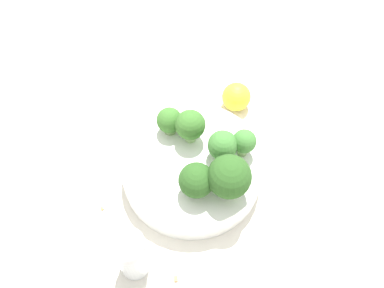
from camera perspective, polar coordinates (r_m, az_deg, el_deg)
ground_plane at (r=0.58m, az=0.00°, el=-4.84°), size 3.00×3.00×0.00m
bowl at (r=0.56m, az=0.00°, el=-3.55°), size 0.21×0.21×0.05m
broccoli_floret_0 at (r=0.47m, az=5.68°, el=-5.07°), size 0.06×0.06×0.07m
broccoli_floret_1 at (r=0.52m, az=4.69°, el=-0.25°), size 0.04×0.04×0.05m
broccoli_floret_2 at (r=0.55m, az=-3.45°, el=3.52°), size 0.04×0.04×0.04m
broccoli_floret_3 at (r=0.48m, az=0.67°, el=-5.61°), size 0.05×0.05×0.05m
broccoli_floret_4 at (r=0.52m, az=7.96°, el=0.31°), size 0.03×0.03×0.05m
broccoli_floret_5 at (r=0.53m, az=-0.26°, el=2.84°), size 0.04×0.04×0.06m
pepper_shaker at (r=0.49m, az=-9.19°, el=-16.38°), size 0.04×0.04×0.08m
lemon_wedge at (r=0.65m, az=6.77°, el=7.15°), size 0.05×0.05×0.05m
almond_crumb_0 at (r=0.57m, az=-13.57°, el=-9.49°), size 0.01×0.01×0.01m
almond_crumb_1 at (r=0.63m, az=-7.65°, el=2.25°), size 0.01×0.01×0.01m
almond_crumb_2 at (r=0.52m, az=-2.48°, el=-19.79°), size 0.01×0.01×0.01m
almond_crumb_3 at (r=0.53m, az=-8.36°, el=-15.21°), size 0.01×0.01×0.01m
almond_crumb_4 at (r=0.64m, az=-3.79°, el=3.86°), size 0.01×0.01×0.01m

